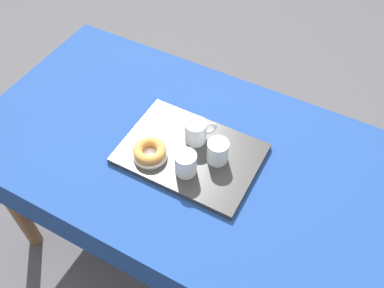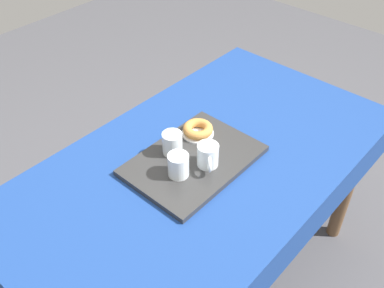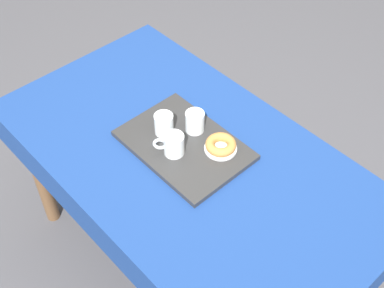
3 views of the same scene
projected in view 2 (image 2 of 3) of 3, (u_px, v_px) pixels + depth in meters
name	position (u px, v px, depth m)	size (l,w,h in m)	color
ground_plane	(201.00, 278.00, 2.05)	(6.00, 6.00, 0.00)	#47474C
dining_table	(204.00, 180.00, 1.63)	(1.50, 0.84, 0.75)	navy
serving_tray	(194.00, 160.00, 1.54)	(0.46, 0.32, 0.02)	#2D2D2D
tea_mug_left	(208.00, 156.00, 1.48)	(0.09, 0.10, 0.08)	white
water_glass_near	(178.00, 166.00, 1.45)	(0.07, 0.07, 0.08)	white
water_glass_far	(172.00, 144.00, 1.54)	(0.07, 0.07, 0.08)	white
donut_plate_left	(198.00, 133.00, 1.64)	(0.12, 0.12, 0.01)	white
sugar_donut_left	(198.00, 129.00, 1.62)	(0.11, 0.11, 0.03)	#BC7F3D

